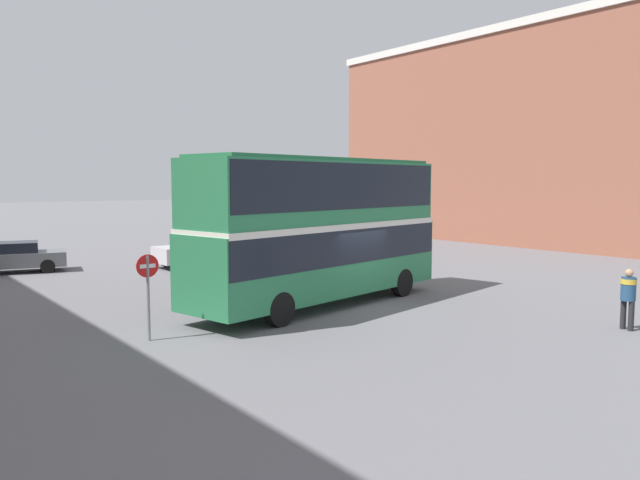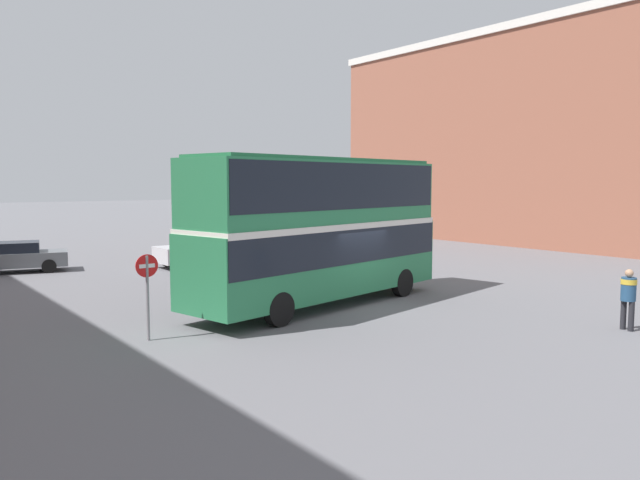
{
  "view_description": "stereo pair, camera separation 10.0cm",
  "coord_description": "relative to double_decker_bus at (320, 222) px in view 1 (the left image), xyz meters",
  "views": [
    {
      "loc": [
        -13.42,
        -15.62,
        4.13
      ],
      "look_at": [
        -0.98,
        0.74,
        2.2
      ],
      "focal_mm": 35.0,
      "sensor_mm": 36.0,
      "label": 1
    },
    {
      "loc": [
        -13.34,
        -15.68,
        4.13
      ],
      "look_at": [
        -0.98,
        0.74,
        2.2
      ],
      "focal_mm": 35.0,
      "sensor_mm": 36.0,
      "label": 2
    }
  ],
  "objects": [
    {
      "name": "no_entry_sign",
      "position": [
        -6.35,
        -0.99,
        -1.28
      ],
      "size": [
        0.6,
        0.08,
        2.26
      ],
      "color": "gray",
      "rests_on": "ground_plane"
    },
    {
      "name": "building_row_right",
      "position": [
        25.75,
        9.55,
        4.26
      ],
      "size": [
        9.71,
        28.7,
        14.09
      ],
      "color": "#935642",
      "rests_on": "ground_plane"
    },
    {
      "name": "parked_car_kerb_far",
      "position": [
        1.08,
        11.33,
        -2.01
      ],
      "size": [
        3.98,
        1.93,
        1.52
      ],
      "rotation": [
        0.0,
        0.0,
        3.16
      ],
      "color": "silver",
      "rests_on": "ground_plane"
    },
    {
      "name": "pedestrian_foreground",
      "position": [
        4.75,
        -7.93,
        -1.74
      ],
      "size": [
        0.51,
        0.51,
        1.72
      ],
      "rotation": [
        0.0,
        0.0,
        2.91
      ],
      "color": "#232328",
      "rests_on": "ground_plane"
    },
    {
      "name": "ground_plane",
      "position": [
        0.98,
        -0.74,
        -2.79
      ],
      "size": [
        240.0,
        240.0,
        0.0
      ],
      "primitive_type": "plane",
      "color": "slate"
    },
    {
      "name": "parked_car_kerb_near",
      "position": [
        -6.47,
        14.46,
        -2.08
      ],
      "size": [
        4.53,
        2.74,
        1.39
      ],
      "rotation": [
        0.0,
        0.0,
        -0.24
      ],
      "color": "slate",
      "rests_on": "ground_plane"
    },
    {
      "name": "double_decker_bus",
      "position": [
        0.0,
        0.0,
        0.0
      ],
      "size": [
        10.42,
        4.5,
        4.89
      ],
      "rotation": [
        0.0,
        0.0,
        0.2
      ],
      "color": "#287A4C",
      "rests_on": "ground_plane"
    }
  ]
}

